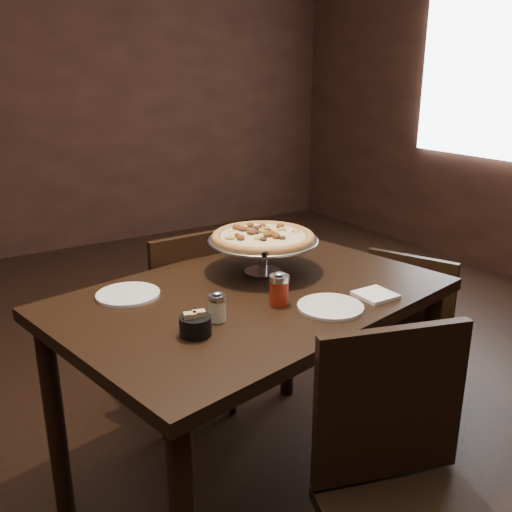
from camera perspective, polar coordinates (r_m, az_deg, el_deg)
room at (r=1.94m, az=-0.65°, el=13.29°), size 6.04×7.04×2.84m
dining_table at (r=2.04m, az=-0.44°, el=-6.50°), size 1.47×1.12×0.83m
pizza_stand at (r=2.14m, az=0.70°, el=1.86°), size 0.42×0.42×0.17m
parmesan_shaker at (r=1.77m, az=-3.90°, el=-5.09°), size 0.06×0.06×0.10m
pepper_flake_shaker at (r=1.88m, az=2.32°, el=-3.33°), size 0.07×0.07×0.12m
packet_caddy at (r=1.69m, az=-6.09°, el=-6.87°), size 0.09×0.09×0.07m
napkin_stack at (r=2.00m, az=11.84°, el=-3.84°), size 0.12×0.12×0.01m
plate_left at (r=2.01m, az=-12.68°, el=-3.76°), size 0.22×0.22×0.01m
plate_near at (r=1.88m, az=7.45°, el=-5.06°), size 0.22×0.22×0.01m
serving_spatula at (r=2.00m, az=1.29°, el=0.50°), size 0.16×0.16×0.02m
chair_far at (r=2.60m, az=-6.94°, el=-6.09°), size 0.45×0.45×0.92m
chair_near at (r=1.67m, az=14.86°, el=-22.04°), size 0.54×0.54×0.93m
chair_side at (r=2.69m, az=15.47°, el=-7.00°), size 0.51×0.51×0.83m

